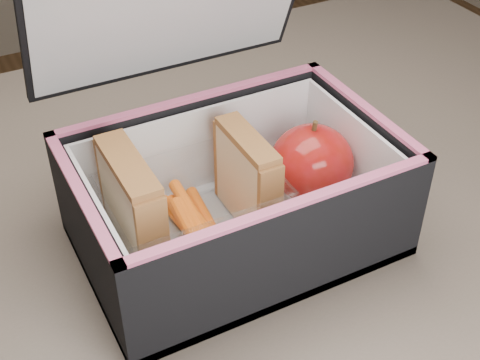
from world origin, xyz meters
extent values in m
cube|color=brown|center=(0.00, 0.00, 0.73)|extent=(1.20, 0.80, 0.03)
cube|color=#382D26|center=(0.55, 0.35, 0.36)|extent=(0.05, 0.05, 0.72)
cube|color=black|center=(0.01, 0.08, 0.95)|extent=(0.28, 0.08, 0.17)
cube|color=tan|center=(-0.09, -0.04, 0.82)|extent=(0.01, 0.10, 0.10)
cube|color=#DD626A|center=(-0.08, -0.04, 0.81)|extent=(0.01, 0.09, 0.09)
cube|color=tan|center=(-0.08, -0.04, 0.82)|extent=(0.01, 0.10, 0.10)
cube|color=brown|center=(-0.08, -0.04, 0.87)|extent=(0.03, 0.10, 0.01)
cube|color=tan|center=(0.02, -0.04, 0.81)|extent=(0.01, 0.08, 0.09)
cube|color=#DD626A|center=(0.03, -0.04, 0.81)|extent=(0.01, 0.08, 0.08)
cube|color=tan|center=(0.04, -0.04, 0.81)|extent=(0.01, 0.08, 0.09)
cube|color=brown|center=(0.03, -0.04, 0.86)|extent=(0.02, 0.09, 0.01)
cylinder|color=#E94C11|center=(-0.03, -0.03, 0.77)|extent=(0.02, 0.10, 0.01)
cylinder|color=#E94C11|center=(-0.02, -0.07, 0.78)|extent=(0.03, 0.10, 0.01)
cylinder|color=#E94C11|center=(-0.04, -0.07, 0.79)|extent=(0.02, 0.10, 0.01)
cylinder|color=#E94C11|center=(-0.02, -0.05, 0.77)|extent=(0.03, 0.10, 0.01)
cylinder|color=#E94C11|center=(-0.02, -0.06, 0.78)|extent=(0.02, 0.10, 0.01)
cylinder|color=#E94C11|center=(-0.04, -0.07, 0.79)|extent=(0.02, 0.10, 0.01)
cylinder|color=#E94C11|center=(-0.01, -0.03, 0.77)|extent=(0.02, 0.10, 0.01)
cylinder|color=#E94C11|center=(-0.04, -0.05, 0.78)|extent=(0.02, 0.10, 0.01)
cylinder|color=#E94C11|center=(-0.03, -0.04, 0.79)|extent=(0.02, 0.10, 0.01)
cube|color=white|center=(0.10, -0.04, 0.77)|extent=(0.08, 0.08, 0.01)
ellipsoid|color=maroon|center=(0.10, -0.04, 0.81)|extent=(0.10, 0.10, 0.08)
cylinder|color=#422F17|center=(0.10, -0.04, 0.85)|extent=(0.01, 0.01, 0.01)
camera|label=1|loc=(-0.21, -0.48, 1.20)|focal=50.00mm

